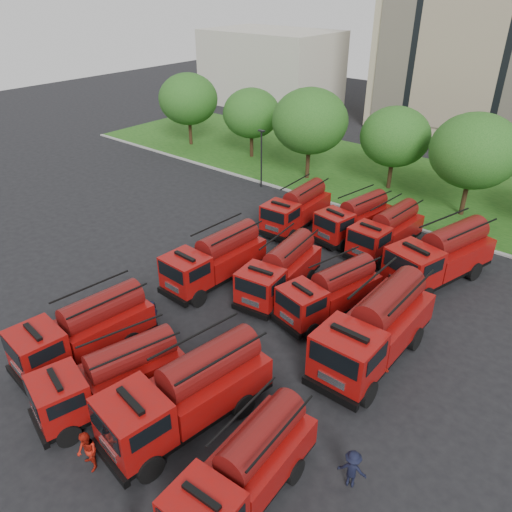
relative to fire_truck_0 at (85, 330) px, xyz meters
The scene contains 27 objects.
ground 6.53m from the fire_truck_0, 69.34° to the left, with size 140.00×140.00×0.00m, color black.
lawn 32.05m from the fire_truck_0, 85.99° to the left, with size 70.00×16.00×0.12m, color #144312.
curb 23.98m from the fire_truck_0, 84.64° to the left, with size 70.00×0.30×0.14m, color gray.
side_building 57.23m from the fire_truck_0, 119.07° to the left, with size 18.00×12.00×10.00m, color #AEA99A.
tree_0 35.58m from the fire_truck_0, 127.92° to the left, with size 6.30×6.30×7.70m.
tree_1 32.18m from the fire_truck_0, 115.44° to the left, with size 5.71×5.71×6.98m.
tree_2 28.28m from the fire_truck_0, 101.86° to the left, with size 6.72×6.72×8.22m.
tree_3 30.12m from the fire_truck_0, 87.63° to the left, with size 5.88×5.88×7.19m.
tree_4 29.82m from the fire_truck_0, 73.84° to the left, with size 6.55×6.55×8.01m.
lamp_post_0 24.44m from the fire_truck_0, 108.55° to the left, with size 0.60×0.25×5.11m.
fire_truck_0 is the anchor object (origin of this frame).
fire_truck_1 3.79m from the fire_truck_0, 17.20° to the right, with size 3.75×6.85×2.96m.
fire_truck_2 7.00m from the fire_truck_0, ahead, with size 3.58×7.74×3.40m.
fire_truck_3 11.10m from the fire_truck_0, ahead, with size 2.73×6.68×2.98m.
fire_truck_4 9.04m from the fire_truck_0, 89.31° to the left, with size 2.78×7.08×3.18m.
fire_truck_5 11.27m from the fire_truck_0, 70.03° to the left, with size 3.12×6.86×3.01m.
fire_truck_6 12.85m from the fire_truck_0, 55.47° to the left, with size 3.52×6.66×2.89m.
fire_truck_7 14.02m from the fire_truck_0, 38.79° to the left, with size 2.98×8.01×3.64m.
fire_truck_8 18.50m from the fire_truck_0, 91.87° to the left, with size 2.76×6.75×3.01m.
fire_truck_9 20.10m from the fire_truck_0, 80.05° to the left, with size 3.25×6.68×2.91m.
fire_truck_10 20.28m from the fire_truck_0, 72.07° to the left, with size 2.77×6.70×2.99m.
fire_truck_11 20.69m from the fire_truck_0, 59.41° to the left, with size 4.55×8.15×3.52m.
firefighter_1 7.00m from the fire_truck_0, 33.80° to the right, with size 0.88×0.48×1.80m, color #98160B.
firefighter_2 10.93m from the fire_truck_0, ahead, with size 1.01×0.57×1.72m, color #98160B.
firefighter_3 13.94m from the fire_truck_0, ahead, with size 1.08×0.56×1.67m, color black.
firefighter_4 3.82m from the fire_truck_0, 74.93° to the left, with size 0.90×0.59×1.84m, color black.
firefighter_5 13.96m from the fire_truck_0, 33.02° to the left, with size 1.60×0.69×1.72m, color #98160B.
Camera 1 is at (16.44, -15.47, 16.53)m, focal length 35.00 mm.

